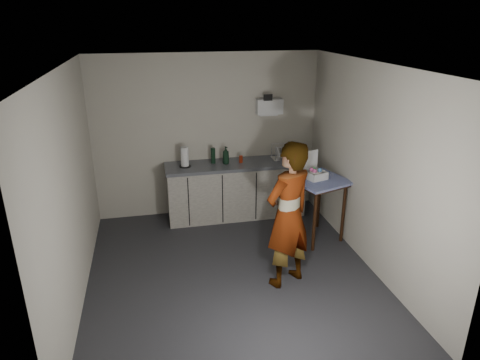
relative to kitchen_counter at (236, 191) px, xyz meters
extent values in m
plane|color=#27262B|center=(-0.40, -1.70, -0.43)|extent=(4.00, 4.00, 0.00)
cube|color=beige|center=(-0.40, 0.29, 0.87)|extent=(3.60, 0.02, 2.60)
cube|color=beige|center=(1.39, -1.70, 0.87)|extent=(0.02, 4.00, 2.60)
cube|color=beige|center=(-2.19, -1.70, 0.87)|extent=(0.02, 4.00, 2.60)
cube|color=white|center=(-0.40, -1.70, 2.17)|extent=(3.60, 4.00, 0.01)
cube|color=black|center=(0.00, 0.00, -0.39)|extent=(2.20, 0.52, 0.08)
cube|color=beige|center=(0.00, 0.00, 0.00)|extent=(2.20, 0.58, 0.86)
cube|color=#4C4E56|center=(0.00, 0.00, 0.46)|extent=(2.24, 0.62, 0.05)
cube|color=black|center=(-0.80, -0.29, 0.00)|extent=(0.02, 0.01, 0.80)
cube|color=black|center=(-0.27, -0.29, 0.00)|extent=(0.02, 0.01, 0.80)
cube|color=black|center=(0.27, -0.29, 0.00)|extent=(0.01, 0.01, 0.80)
cube|color=black|center=(0.80, -0.29, 0.00)|extent=(0.02, 0.01, 0.80)
cube|color=white|center=(0.60, 0.22, 1.32)|extent=(0.42, 0.16, 0.24)
cube|color=white|center=(0.60, 0.27, 1.18)|extent=(0.30, 0.06, 0.04)
cube|color=black|center=(0.55, 0.13, 1.48)|extent=(0.14, 0.02, 0.10)
cylinder|color=black|center=(0.83, -1.36, 0.01)|extent=(0.05, 0.05, 0.86)
cylinder|color=black|center=(1.33, -1.19, 0.01)|extent=(0.05, 0.05, 0.86)
cylinder|color=black|center=(0.66, -0.85, 0.01)|extent=(0.05, 0.05, 0.86)
cylinder|color=black|center=(1.17, -0.69, 0.01)|extent=(0.05, 0.05, 0.86)
cube|color=black|center=(1.00, -1.02, 0.46)|extent=(0.81, 0.81, 0.04)
cube|color=#192E9B|center=(1.00, -1.02, 0.50)|extent=(0.92, 0.92, 0.03)
imported|color=#B2A593|center=(0.22, -2.00, 0.48)|extent=(0.79, 0.69, 1.82)
imported|color=black|center=(-0.16, 0.00, 0.62)|extent=(0.14, 0.14, 0.28)
cylinder|color=#B42B12|center=(0.09, 0.01, 0.54)|extent=(0.06, 0.06, 0.11)
cylinder|color=black|center=(-0.35, 0.08, 0.61)|extent=(0.07, 0.07, 0.25)
cylinder|color=black|center=(-0.80, 0.00, 0.49)|extent=(0.18, 0.18, 0.02)
cylinder|color=white|center=(-0.80, 0.00, 0.65)|extent=(0.12, 0.12, 0.30)
cube|color=white|center=(0.79, 0.04, 0.49)|extent=(0.35, 0.26, 0.02)
cylinder|color=white|center=(0.64, -0.08, 0.61)|extent=(0.01, 0.01, 0.23)
cylinder|color=white|center=(0.95, -0.08, 0.61)|extent=(0.01, 0.01, 0.23)
cylinder|color=white|center=(0.64, 0.15, 0.61)|extent=(0.01, 0.01, 0.23)
cylinder|color=white|center=(0.95, 0.15, 0.61)|extent=(0.01, 0.01, 0.23)
cylinder|color=white|center=(0.71, 0.04, 0.60)|extent=(0.04, 0.19, 0.19)
cylinder|color=white|center=(0.78, 0.04, 0.60)|extent=(0.04, 0.19, 0.19)
cylinder|color=white|center=(0.85, 0.04, 0.60)|extent=(0.04, 0.19, 0.19)
cube|color=white|center=(0.96, -0.98, 0.52)|extent=(0.33, 0.33, 0.01)
cube|color=white|center=(0.99, -1.11, 0.57)|extent=(0.26, 0.09, 0.10)
cube|color=white|center=(0.92, -0.86, 0.57)|extent=(0.26, 0.09, 0.10)
cube|color=white|center=(0.83, -1.02, 0.57)|extent=(0.09, 0.26, 0.10)
cube|color=white|center=(1.08, -0.95, 0.57)|extent=(0.09, 0.26, 0.10)
cube|color=white|center=(0.91, -0.85, 0.75)|extent=(0.26, 0.09, 0.27)
cylinder|color=white|center=(0.96, -0.98, 0.57)|extent=(0.18, 0.18, 0.10)
sphere|color=#FF5DB0|center=(0.92, -1.03, 0.64)|extent=(0.06, 0.06, 0.06)
sphere|color=#4F8FD6|center=(1.01, -1.01, 0.64)|extent=(0.06, 0.06, 0.06)
sphere|color=#5ADA6E|center=(0.94, -0.94, 0.64)|extent=(0.06, 0.06, 0.06)
sphere|color=#FF5DB0|center=(0.91, -0.96, 0.64)|extent=(0.06, 0.06, 0.06)
camera|label=1|loc=(-1.30, -6.32, 2.67)|focal=32.00mm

